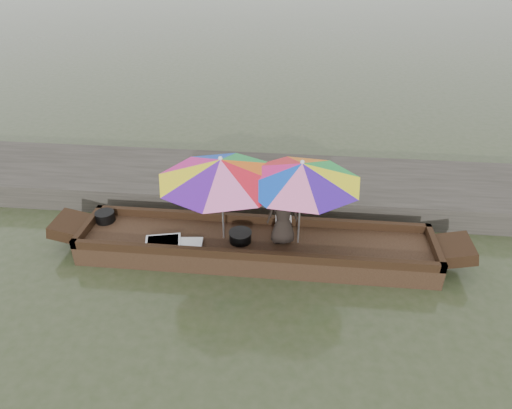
# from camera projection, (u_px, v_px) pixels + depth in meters

# --- Properties ---
(water) EXTENTS (80.00, 80.00, 0.00)m
(water) POSITION_uv_depth(u_px,v_px,m) (255.00, 256.00, 8.07)
(water) COLOR #2F3C1F
(water) RESTS_ON ground
(dock) EXTENTS (22.00, 2.20, 0.50)m
(dock) POSITION_uv_depth(u_px,v_px,m) (266.00, 185.00, 9.82)
(dock) COLOR #2D2B26
(dock) RESTS_ON ground
(boat_hull) EXTENTS (6.12, 1.20, 0.35)m
(boat_hull) POSITION_uv_depth(u_px,v_px,m) (255.00, 248.00, 7.98)
(boat_hull) COLOR black
(boat_hull) RESTS_ON water
(cooking_pot) EXTENTS (0.35, 0.35, 0.18)m
(cooking_pot) POSITION_uv_depth(u_px,v_px,m) (105.00, 217.00, 8.36)
(cooking_pot) COLOR black
(cooking_pot) RESTS_ON boat_hull
(tray_crayfish) EXTENTS (0.67, 0.54, 0.09)m
(tray_crayfish) POSITION_uv_depth(u_px,v_px,m) (163.00, 243.00, 7.73)
(tray_crayfish) COLOR silver
(tray_crayfish) RESTS_ON boat_hull
(tray_scallop) EXTENTS (0.63, 0.47, 0.06)m
(tray_scallop) POSITION_uv_depth(u_px,v_px,m) (185.00, 245.00, 7.69)
(tray_scallop) COLOR silver
(tray_scallop) RESTS_ON boat_hull
(charcoal_grill) EXTENTS (0.37, 0.37, 0.18)m
(charcoal_grill) POSITION_uv_depth(u_px,v_px,m) (240.00, 237.00, 7.81)
(charcoal_grill) COLOR black
(charcoal_grill) RESTS_ON boat_hull
(supply_bag) EXTENTS (0.30, 0.24, 0.26)m
(supply_bag) POSITION_uv_depth(u_px,v_px,m) (283.00, 224.00, 8.07)
(supply_bag) COLOR silver
(supply_bag) RESTS_ON boat_hull
(vendor) EXTENTS (0.60, 0.46, 1.09)m
(vendor) POSITION_uv_depth(u_px,v_px,m) (283.00, 214.00, 7.58)
(vendor) COLOR black
(vendor) RESTS_ON boat_hull
(umbrella_bow) EXTENTS (2.30, 2.30, 1.55)m
(umbrella_bow) POSITION_uv_depth(u_px,v_px,m) (222.00, 199.00, 7.54)
(umbrella_bow) COLOR #FF640C
(umbrella_bow) RESTS_ON boat_hull
(umbrella_stern) EXTENTS (2.43, 2.43, 1.55)m
(umbrella_stern) POSITION_uv_depth(u_px,v_px,m) (300.00, 203.00, 7.43)
(umbrella_stern) COLOR green
(umbrella_stern) RESTS_ON boat_hull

